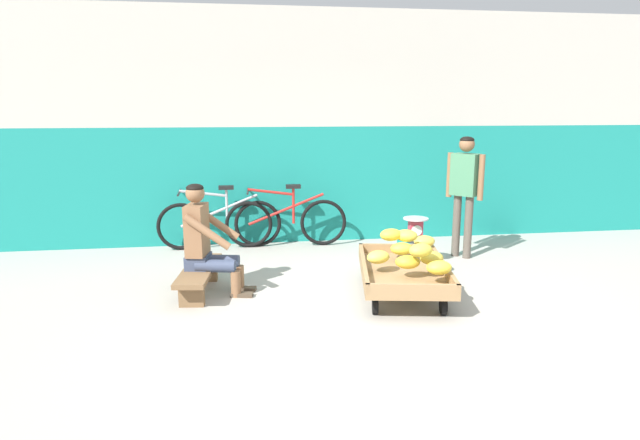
{
  "coord_description": "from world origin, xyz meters",
  "views": [
    {
      "loc": [
        -1.17,
        -4.2,
        1.9
      ],
      "look_at": [
        -0.4,
        1.14,
        0.75
      ],
      "focal_mm": 30.23,
      "sensor_mm": 36.0,
      "label": 1
    }
  ],
  "objects_px": {
    "plastic_crate": "(414,254)",
    "customer_adult": "(465,183)",
    "weighing_scale": "(415,229)",
    "bicycle_near_left": "(220,223)",
    "low_bench": "(199,274)",
    "banana_cart": "(403,273)",
    "vendor_seated": "(206,240)",
    "bicycle_far_left": "(286,221)"
  },
  "relations": [
    {
      "from": "plastic_crate",
      "to": "customer_adult",
      "type": "bearing_deg",
      "value": 22.87
    },
    {
      "from": "plastic_crate",
      "to": "customer_adult",
      "type": "height_order",
      "value": "customer_adult"
    },
    {
      "from": "weighing_scale",
      "to": "bicycle_near_left",
      "type": "relative_size",
      "value": 0.18
    },
    {
      "from": "plastic_crate",
      "to": "bicycle_near_left",
      "type": "height_order",
      "value": "bicycle_near_left"
    },
    {
      "from": "low_bench",
      "to": "bicycle_near_left",
      "type": "height_order",
      "value": "bicycle_near_left"
    },
    {
      "from": "plastic_crate",
      "to": "bicycle_near_left",
      "type": "distance_m",
      "value": 2.64
    },
    {
      "from": "low_bench",
      "to": "banana_cart",
      "type": "bearing_deg",
      "value": -10.37
    },
    {
      "from": "bicycle_near_left",
      "to": "vendor_seated",
      "type": "bearing_deg",
      "value": -91.87
    },
    {
      "from": "banana_cart",
      "to": "low_bench",
      "type": "xyz_separation_m",
      "value": [
        -2.06,
        0.38,
        -0.04
      ]
    },
    {
      "from": "bicycle_near_left",
      "to": "bicycle_far_left",
      "type": "height_order",
      "value": "same"
    },
    {
      "from": "plastic_crate",
      "to": "weighing_scale",
      "type": "xyz_separation_m",
      "value": [
        -0.0,
        -0.0,
        0.3
      ]
    },
    {
      "from": "banana_cart",
      "to": "weighing_scale",
      "type": "distance_m",
      "value": 1.1
    },
    {
      "from": "weighing_scale",
      "to": "low_bench",
      "type": "bearing_deg",
      "value": -166.33
    },
    {
      "from": "low_bench",
      "to": "weighing_scale",
      "type": "distance_m",
      "value": 2.58
    },
    {
      "from": "vendor_seated",
      "to": "weighing_scale",
      "type": "height_order",
      "value": "vendor_seated"
    },
    {
      "from": "banana_cart",
      "to": "vendor_seated",
      "type": "height_order",
      "value": "vendor_seated"
    },
    {
      "from": "banana_cart",
      "to": "weighing_scale",
      "type": "height_order",
      "value": "weighing_scale"
    },
    {
      "from": "low_bench",
      "to": "bicycle_near_left",
      "type": "distance_m",
      "value": 1.79
    },
    {
      "from": "vendor_seated",
      "to": "plastic_crate",
      "type": "relative_size",
      "value": 3.17
    },
    {
      "from": "low_bench",
      "to": "customer_adult",
      "type": "relative_size",
      "value": 0.74
    },
    {
      "from": "low_bench",
      "to": "vendor_seated",
      "type": "xyz_separation_m",
      "value": [
        0.09,
        -0.02,
        0.37
      ]
    },
    {
      "from": "weighing_scale",
      "to": "customer_adult",
      "type": "distance_m",
      "value": 0.92
    },
    {
      "from": "customer_adult",
      "to": "banana_cart",
      "type": "bearing_deg",
      "value": -131.94
    },
    {
      "from": "bicycle_near_left",
      "to": "customer_adult",
      "type": "xyz_separation_m",
      "value": [
        3.07,
        -0.87,
        0.6
      ]
    },
    {
      "from": "weighing_scale",
      "to": "vendor_seated",
      "type": "bearing_deg",
      "value": -165.47
    },
    {
      "from": "banana_cart",
      "to": "bicycle_near_left",
      "type": "distance_m",
      "value": 2.89
    },
    {
      "from": "plastic_crate",
      "to": "bicycle_near_left",
      "type": "relative_size",
      "value": 0.22
    },
    {
      "from": "weighing_scale",
      "to": "bicycle_far_left",
      "type": "xyz_separation_m",
      "value": [
        -1.46,
        1.15,
        -0.1
      ]
    },
    {
      "from": "banana_cart",
      "to": "bicycle_near_left",
      "type": "bearing_deg",
      "value": 131.57
    },
    {
      "from": "low_bench",
      "to": "bicycle_far_left",
      "type": "xyz_separation_m",
      "value": [
        1.04,
        1.76,
        0.15
      ]
    },
    {
      "from": "banana_cart",
      "to": "weighing_scale",
      "type": "xyz_separation_m",
      "value": [
        0.44,
        0.98,
        0.21
      ]
    },
    {
      "from": "vendor_seated",
      "to": "low_bench",
      "type": "bearing_deg",
      "value": 168.54
    },
    {
      "from": "customer_adult",
      "to": "plastic_crate",
      "type": "bearing_deg",
      "value": -157.13
    },
    {
      "from": "weighing_scale",
      "to": "banana_cart",
      "type": "bearing_deg",
      "value": -114.1
    },
    {
      "from": "bicycle_far_left",
      "to": "customer_adult",
      "type": "relative_size",
      "value": 1.09
    },
    {
      "from": "vendor_seated",
      "to": "customer_adult",
      "type": "relative_size",
      "value": 0.75
    },
    {
      "from": "plastic_crate",
      "to": "customer_adult",
      "type": "xyz_separation_m",
      "value": [
        0.72,
        0.3,
        0.8
      ]
    },
    {
      "from": "bicycle_far_left",
      "to": "weighing_scale",
      "type": "bearing_deg",
      "value": -38.28
    },
    {
      "from": "bicycle_near_left",
      "to": "plastic_crate",
      "type": "bearing_deg",
      "value": -26.46
    },
    {
      "from": "plastic_crate",
      "to": "customer_adult",
      "type": "relative_size",
      "value": 0.24
    },
    {
      "from": "banana_cart",
      "to": "bicycle_near_left",
      "type": "relative_size",
      "value": 0.94
    },
    {
      "from": "low_bench",
      "to": "bicycle_far_left",
      "type": "relative_size",
      "value": 0.68
    }
  ]
}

